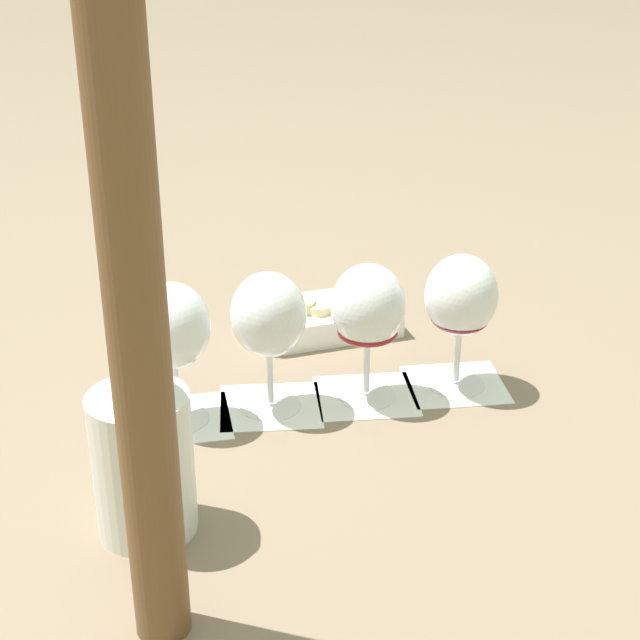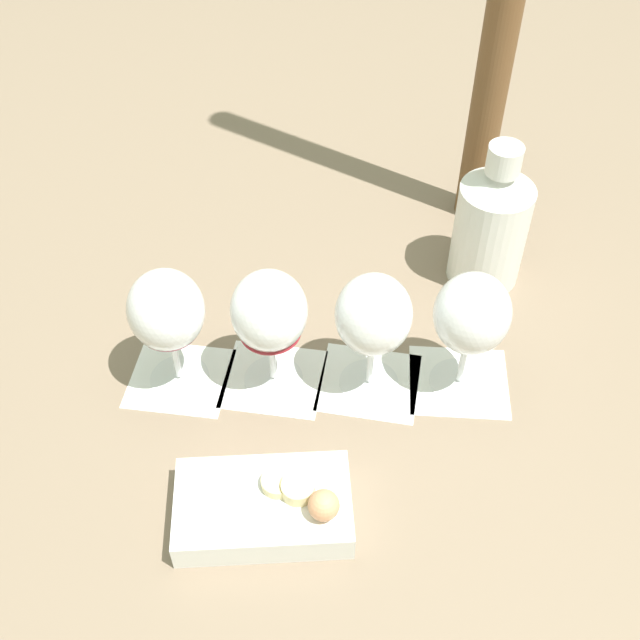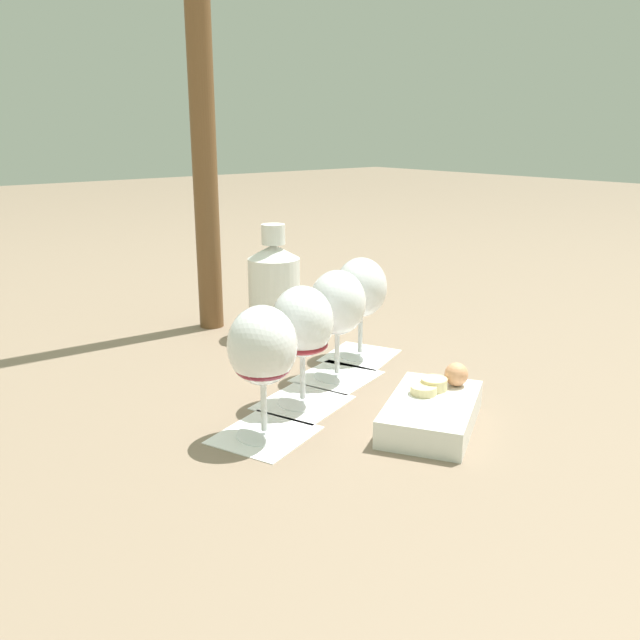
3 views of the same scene
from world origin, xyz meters
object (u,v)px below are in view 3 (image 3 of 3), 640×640
(wine_glass_1, at_px, (337,308))
(wine_glass_3, at_px, (262,352))
(wine_glass_2, at_px, (302,327))
(umbrella_pole, at_px, (199,44))
(ceramic_vase, at_px, (274,288))
(wine_glass_0, at_px, (361,292))
(snack_dish, at_px, (432,410))

(wine_glass_1, xyz_separation_m, wine_glass_3, (0.20, 0.10, -0.00))
(wine_glass_3, bearing_deg, wine_glass_2, -153.39)
(wine_glass_1, relative_size, wine_glass_3, 1.00)
(umbrella_pole, bearing_deg, ceramic_vase, 116.45)
(wine_glass_1, bearing_deg, umbrella_pole, -89.20)
(wine_glass_0, bearing_deg, ceramic_vase, -78.56)
(umbrella_pole, bearing_deg, wine_glass_1, 90.80)
(wine_glass_0, height_order, wine_glass_1, same)
(ceramic_vase, xyz_separation_m, umbrella_pole, (0.06, -0.12, 0.42))
(wine_glass_2, height_order, snack_dish, wine_glass_2)
(wine_glass_3, xyz_separation_m, snack_dish, (-0.18, 0.11, -0.09))
(wine_glass_0, bearing_deg, wine_glass_1, 27.96)
(umbrella_pole, bearing_deg, wine_glass_0, 107.68)
(umbrella_pole, bearing_deg, wine_glass_3, 66.62)
(wine_glass_2, relative_size, ceramic_vase, 0.81)
(wine_glass_0, height_order, snack_dish, wine_glass_0)
(snack_dish, bearing_deg, ceramic_vase, -99.49)
(wine_glass_1, bearing_deg, ceramic_vase, -103.20)
(wine_glass_0, bearing_deg, wine_glass_2, 26.10)
(ceramic_vase, distance_m, snack_dish, 0.46)
(ceramic_vase, height_order, snack_dish, ceramic_vase)
(snack_dish, bearing_deg, wine_glass_0, -113.63)
(umbrella_pole, bearing_deg, wine_glass_2, 76.48)
(wine_glass_1, bearing_deg, wine_glass_2, 24.35)
(wine_glass_0, xyz_separation_m, ceramic_vase, (0.04, -0.19, -0.02))
(wine_glass_3, distance_m, snack_dish, 0.23)
(wine_glass_2, xyz_separation_m, ceramic_vase, (-0.16, -0.29, -0.02))
(wine_glass_0, bearing_deg, umbrella_pole, -72.32)
(ceramic_vase, xyz_separation_m, snack_dish, (0.07, 0.45, -0.07))
(wine_glass_0, relative_size, snack_dish, 0.79)
(wine_glass_1, height_order, snack_dish, wine_glass_1)
(wine_glass_0, relative_size, wine_glass_2, 1.00)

